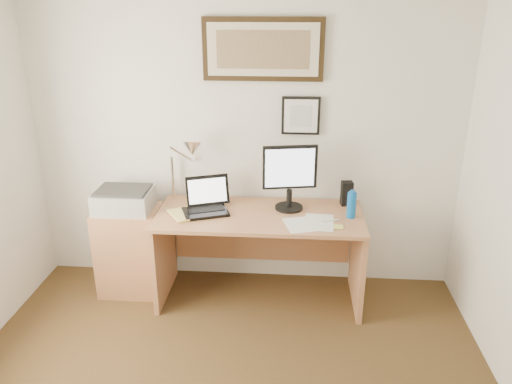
# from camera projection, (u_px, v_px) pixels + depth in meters

# --- Properties ---
(wall_back) EXTENTS (3.50, 0.02, 2.50)m
(wall_back) POSITION_uv_depth(u_px,v_px,m) (244.00, 138.00, 4.04)
(wall_back) COLOR white
(wall_back) RESTS_ON ground
(side_cabinet) EXTENTS (0.50, 0.40, 0.73)m
(side_cabinet) POSITION_uv_depth(u_px,v_px,m) (131.00, 250.00, 4.12)
(side_cabinet) COLOR #AA6E47
(side_cabinet) RESTS_ON floor
(water_bottle) EXTENTS (0.07, 0.07, 0.20)m
(water_bottle) POSITION_uv_depth(u_px,v_px,m) (352.00, 205.00, 3.77)
(water_bottle) COLOR #0E5BB6
(water_bottle) RESTS_ON desk
(bottle_cap) EXTENTS (0.04, 0.04, 0.02)m
(bottle_cap) POSITION_uv_depth(u_px,v_px,m) (353.00, 192.00, 3.73)
(bottle_cap) COLOR #0E5BB6
(bottle_cap) RESTS_ON water_bottle
(speaker) EXTENTS (0.10, 0.09, 0.20)m
(speaker) POSITION_uv_depth(u_px,v_px,m) (347.00, 193.00, 4.00)
(speaker) COLOR black
(speaker) RESTS_ON desk
(paper_sheet_a) EXTENTS (0.25, 0.31, 0.00)m
(paper_sheet_a) POSITION_uv_depth(u_px,v_px,m) (298.00, 225.00, 3.67)
(paper_sheet_a) COLOR white
(paper_sheet_a) RESTS_ON desk
(paper_sheet_b) EXTENTS (0.24, 0.32, 0.00)m
(paper_sheet_b) POSITION_uv_depth(u_px,v_px,m) (319.00, 222.00, 3.71)
(paper_sheet_b) COLOR white
(paper_sheet_b) RESTS_ON desk
(sticky_pad) EXTENTS (0.07, 0.07, 0.01)m
(sticky_pad) POSITION_uv_depth(u_px,v_px,m) (338.00, 227.00, 3.63)
(sticky_pad) COLOR #D6DB67
(sticky_pad) RESTS_ON desk
(marker_pen) EXTENTS (0.14, 0.06, 0.02)m
(marker_pen) POSITION_uv_depth(u_px,v_px,m) (330.00, 221.00, 3.73)
(marker_pen) COLOR silver
(marker_pen) RESTS_ON desk
(book) EXTENTS (0.30, 0.32, 0.02)m
(book) POSITION_uv_depth(u_px,v_px,m) (172.00, 217.00, 3.79)
(book) COLOR #EDD76F
(book) RESTS_ON desk
(desk) EXTENTS (1.60, 0.70, 0.75)m
(desk) POSITION_uv_depth(u_px,v_px,m) (260.00, 236.00, 4.03)
(desk) COLOR #AA6E47
(desk) RESTS_ON floor
(laptop) EXTENTS (0.40, 0.40, 0.26)m
(laptop) POSITION_uv_depth(u_px,v_px,m) (206.00, 204.00, 3.90)
(laptop) COLOR black
(laptop) RESTS_ON desk
(lcd_monitor) EXTENTS (0.42, 0.22, 0.52)m
(lcd_monitor) POSITION_uv_depth(u_px,v_px,m) (290.00, 174.00, 3.85)
(lcd_monitor) COLOR black
(lcd_monitor) RESTS_ON desk
(printer) EXTENTS (0.44, 0.34, 0.18)m
(printer) POSITION_uv_depth(u_px,v_px,m) (124.00, 200.00, 3.95)
(printer) COLOR #A4A4A7
(printer) RESTS_ON side_cabinet
(desk_lamp) EXTENTS (0.29, 0.27, 0.53)m
(desk_lamp) POSITION_uv_depth(u_px,v_px,m) (190.00, 151.00, 3.91)
(desk_lamp) COLOR silver
(desk_lamp) RESTS_ON desk
(picture_large) EXTENTS (0.92, 0.04, 0.47)m
(picture_large) POSITION_uv_depth(u_px,v_px,m) (263.00, 49.00, 3.75)
(picture_large) COLOR black
(picture_large) RESTS_ON wall_back
(picture_small) EXTENTS (0.30, 0.03, 0.30)m
(picture_small) POSITION_uv_depth(u_px,v_px,m) (301.00, 116.00, 3.91)
(picture_small) COLOR black
(picture_small) RESTS_ON wall_back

